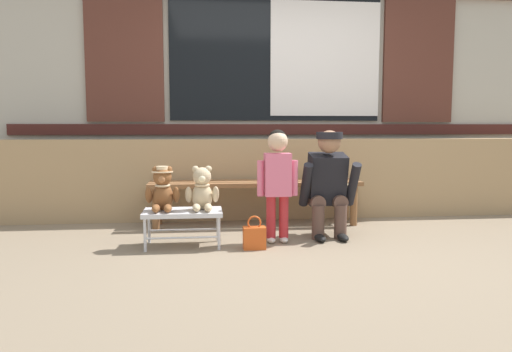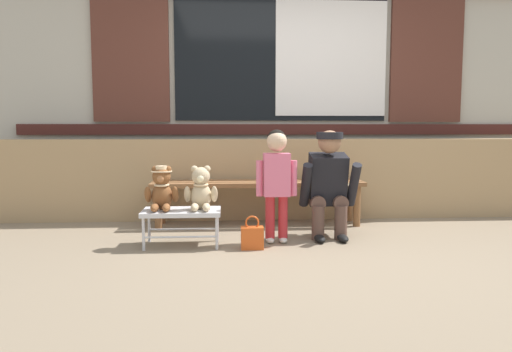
{
  "view_description": "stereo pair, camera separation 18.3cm",
  "coord_description": "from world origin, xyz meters",
  "px_view_note": "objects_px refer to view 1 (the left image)",
  "views": [
    {
      "loc": [
        -0.84,
        -3.73,
        0.98
      ],
      "look_at": [
        -0.38,
        0.5,
        0.55
      ],
      "focal_mm": 34.2,
      "sensor_mm": 36.0,
      "label": 1
    },
    {
      "loc": [
        -0.66,
        -3.75,
        0.98
      ],
      "look_at": [
        -0.38,
        0.5,
        0.55
      ],
      "focal_mm": 34.2,
      "sensor_mm": 36.0,
      "label": 2
    }
  ],
  "objects_px": {
    "teddy_bear_with_hat": "(163,190)",
    "teddy_bear_plain": "(202,190)",
    "small_display_bench": "(183,214)",
    "adult_crouching": "(328,183)",
    "wooden_bench_long": "(255,188)",
    "child_standing": "(278,173)",
    "handbag_on_ground": "(254,237)"
  },
  "relations": [
    {
      "from": "adult_crouching",
      "to": "small_display_bench",
      "type": "bearing_deg",
      "value": -170.81
    },
    {
      "from": "teddy_bear_with_hat",
      "to": "teddy_bear_plain",
      "type": "bearing_deg",
      "value": -0.13
    },
    {
      "from": "teddy_bear_with_hat",
      "to": "teddy_bear_plain",
      "type": "xyz_separation_m",
      "value": [
        0.32,
        -0.0,
        -0.01
      ]
    },
    {
      "from": "child_standing",
      "to": "adult_crouching",
      "type": "xyz_separation_m",
      "value": [
        0.48,
        0.15,
        -0.11
      ]
    },
    {
      "from": "wooden_bench_long",
      "to": "child_standing",
      "type": "relative_size",
      "value": 2.19
    },
    {
      "from": "small_display_bench",
      "to": "adult_crouching",
      "type": "distance_m",
      "value": 1.31
    },
    {
      "from": "teddy_bear_plain",
      "to": "child_standing",
      "type": "relative_size",
      "value": 0.38
    },
    {
      "from": "teddy_bear_plain",
      "to": "adult_crouching",
      "type": "distance_m",
      "value": 1.13
    },
    {
      "from": "small_display_bench",
      "to": "adult_crouching",
      "type": "height_order",
      "value": "adult_crouching"
    },
    {
      "from": "small_display_bench",
      "to": "adult_crouching",
      "type": "xyz_separation_m",
      "value": [
        1.27,
        0.21,
        0.21
      ]
    },
    {
      "from": "small_display_bench",
      "to": "teddy_bear_with_hat",
      "type": "xyz_separation_m",
      "value": [
        -0.16,
        0.0,
        0.21
      ]
    },
    {
      "from": "handbag_on_ground",
      "to": "child_standing",
      "type": "bearing_deg",
      "value": 43.27
    },
    {
      "from": "teddy_bear_with_hat",
      "to": "adult_crouching",
      "type": "bearing_deg",
      "value": 8.09
    },
    {
      "from": "wooden_bench_long",
      "to": "teddy_bear_plain",
      "type": "relative_size",
      "value": 5.78
    },
    {
      "from": "wooden_bench_long",
      "to": "handbag_on_ground",
      "type": "xyz_separation_m",
      "value": [
        -0.11,
        -0.97,
        -0.28
      ]
    },
    {
      "from": "wooden_bench_long",
      "to": "child_standing",
      "type": "xyz_separation_m",
      "value": [
        0.1,
        -0.76,
        0.22
      ]
    },
    {
      "from": "wooden_bench_long",
      "to": "teddy_bear_with_hat",
      "type": "bearing_deg",
      "value": -136.22
    },
    {
      "from": "small_display_bench",
      "to": "teddy_bear_plain",
      "type": "height_order",
      "value": "teddy_bear_plain"
    },
    {
      "from": "child_standing",
      "to": "small_display_bench",
      "type": "bearing_deg",
      "value": -176.1
    },
    {
      "from": "teddy_bear_with_hat",
      "to": "adult_crouching",
      "type": "relative_size",
      "value": 0.38
    },
    {
      "from": "teddy_bear_plain",
      "to": "adult_crouching",
      "type": "xyz_separation_m",
      "value": [
        1.11,
        0.2,
        0.02
      ]
    },
    {
      "from": "teddy_bear_plain",
      "to": "child_standing",
      "type": "xyz_separation_m",
      "value": [
        0.63,
        0.05,
        0.13
      ]
    },
    {
      "from": "teddy_bear_with_hat",
      "to": "teddy_bear_plain",
      "type": "distance_m",
      "value": 0.32
    },
    {
      "from": "wooden_bench_long",
      "to": "small_display_bench",
      "type": "bearing_deg",
      "value": -130.17
    },
    {
      "from": "adult_crouching",
      "to": "handbag_on_ground",
      "type": "distance_m",
      "value": 0.87
    },
    {
      "from": "teddy_bear_with_hat",
      "to": "child_standing",
      "type": "bearing_deg",
      "value": 3.12
    },
    {
      "from": "teddy_bear_plain",
      "to": "handbag_on_ground",
      "type": "bearing_deg",
      "value": -20.24
    },
    {
      "from": "teddy_bear_plain",
      "to": "teddy_bear_with_hat",
      "type": "bearing_deg",
      "value": 179.87
    },
    {
      "from": "small_display_bench",
      "to": "adult_crouching",
      "type": "relative_size",
      "value": 0.67
    },
    {
      "from": "wooden_bench_long",
      "to": "adult_crouching",
      "type": "relative_size",
      "value": 2.21
    },
    {
      "from": "wooden_bench_long",
      "to": "teddy_bear_with_hat",
      "type": "height_order",
      "value": "teddy_bear_with_hat"
    },
    {
      "from": "wooden_bench_long",
      "to": "small_display_bench",
      "type": "height_order",
      "value": "wooden_bench_long"
    }
  ]
}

